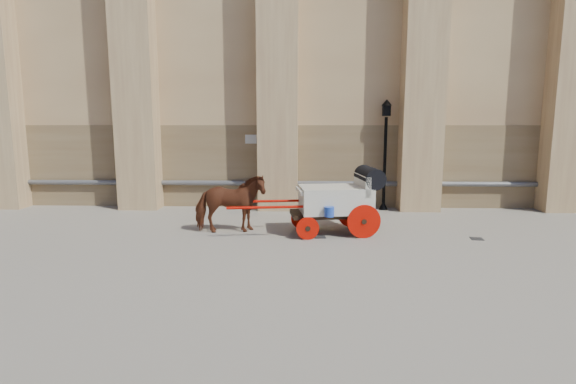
{
  "coord_description": "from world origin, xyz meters",
  "views": [
    {
      "loc": [
        -0.13,
        -12.34,
        3.18
      ],
      "look_at": [
        -0.53,
        0.13,
        1.18
      ],
      "focal_mm": 28.0,
      "sensor_mm": 36.0,
      "label": 1
    }
  ],
  "objects": [
    {
      "name": "horse",
      "position": [
        -2.18,
        0.12,
        0.84
      ],
      "size": [
        2.1,
        1.21,
        1.67
      ],
      "primitive_type": "imported",
      "rotation": [
        0.0,
        0.0,
        1.73
      ],
      "color": "brown",
      "rests_on": "ground"
    },
    {
      "name": "drain_grate_far",
      "position": [
        4.6,
        -0.39,
        0.01
      ],
      "size": [
        0.36,
        0.36,
        0.01
      ],
      "primitive_type": "cube",
      "rotation": [
        0.0,
        0.0,
        -0.12
      ],
      "color": "black",
      "rests_on": "ground"
    },
    {
      "name": "ground",
      "position": [
        0.0,
        0.0,
        0.0
      ],
      "size": [
        90.0,
        90.0,
        0.0
      ],
      "primitive_type": "plane",
      "color": "slate",
      "rests_on": "ground"
    },
    {
      "name": "drain_grate_near",
      "position": [
        0.35,
        -0.34,
        0.01
      ],
      "size": [
        0.34,
        0.34,
        0.01
      ],
      "primitive_type": "cube",
      "rotation": [
        0.0,
        0.0,
        0.07
      ],
      "color": "black",
      "rests_on": "ground"
    },
    {
      "name": "street_lamp",
      "position": [
        2.79,
        3.61,
        2.09
      ],
      "size": [
        0.37,
        0.37,
        3.9
      ],
      "color": "black",
      "rests_on": "ground"
    },
    {
      "name": "carriage",
      "position": [
        0.94,
        0.17,
        1.01
      ],
      "size": [
        4.41,
        1.73,
        1.88
      ],
      "rotation": [
        0.0,
        0.0,
        0.14
      ],
      "color": "black",
      "rests_on": "ground"
    }
  ]
}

